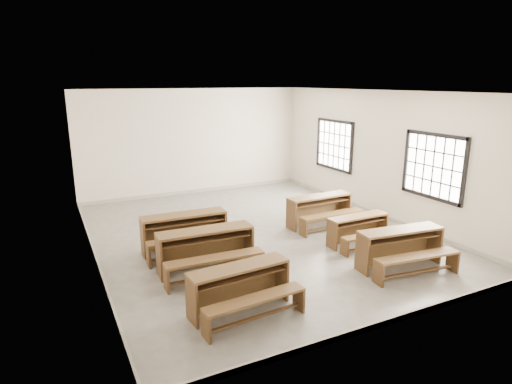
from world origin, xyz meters
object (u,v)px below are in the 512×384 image
desk_set_1 (207,247)px  desk_set_4 (359,228)px  desk_set_2 (185,230)px  desk_set_3 (401,246)px  desk_set_0 (241,286)px  desk_set_5 (321,208)px

desk_set_1 → desk_set_4: size_ratio=1.29×
desk_set_1 → desk_set_2: 1.12m
desk_set_3 → desk_set_0: bearing=-171.8°
desk_set_4 → desk_set_0: bearing=-158.5°
desk_set_4 → desk_set_2: bearing=158.7°
desk_set_0 → desk_set_3: bearing=-2.8°
desk_set_0 → desk_set_3: 3.34m
desk_set_1 → desk_set_5: size_ratio=1.08×
desk_set_5 → desk_set_0: bearing=-142.4°
desk_set_0 → desk_set_3: size_ratio=0.94×
desk_set_2 → desk_set_1: bearing=-84.6°
desk_set_2 → desk_set_3: (3.37, -2.60, -0.02)m
desk_set_2 → desk_set_4: desk_set_2 is taller
desk_set_3 → desk_set_5: 2.69m
desk_set_4 → desk_set_5: bearing=90.9°
desk_set_1 → desk_set_5: (3.35, 1.20, -0.03)m
desk_set_2 → desk_set_3: size_ratio=1.01×
desk_set_1 → desk_set_3: 3.62m
desk_set_4 → desk_set_3: bearing=-94.2°
desk_set_1 → desk_set_2: size_ratio=1.02×
desk_set_0 → desk_set_2: size_ratio=0.93×
desk_set_1 → desk_set_5: desk_set_1 is taller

